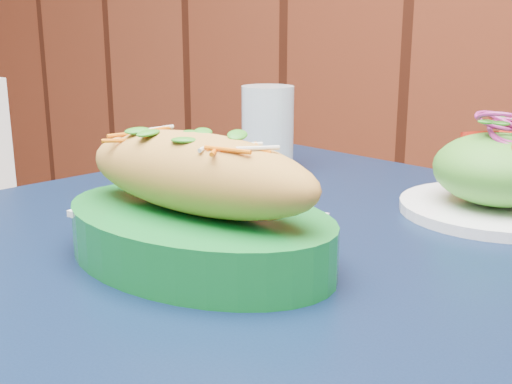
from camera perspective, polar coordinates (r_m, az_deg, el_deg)
The scene contains 4 objects.
cafe_table at distance 0.69m, azimuth 2.34°, elevation -11.17°, with size 0.92×0.92×0.75m.
banh_mi_basket at distance 0.59m, azimuth -5.27°, elevation -1.42°, with size 0.28×0.19×0.13m.
salad_plate at distance 0.78m, azimuth 20.79°, elevation 1.33°, with size 0.22×0.22×0.12m.
water_glass at distance 0.95m, azimuth 1.04°, elevation 5.66°, with size 0.08×0.08×0.12m, color silver.
Camera 1 is at (0.31, 1.31, 0.96)m, focal length 45.00 mm.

